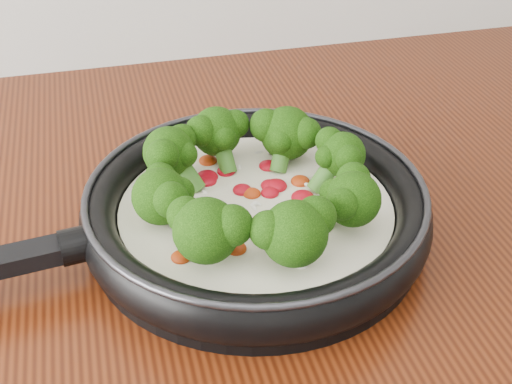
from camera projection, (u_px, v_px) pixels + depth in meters
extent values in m
cylinder|color=black|center=(256.00, 229.00, 0.66)|extent=(0.35, 0.35, 0.01)
torus|color=black|center=(256.00, 209.00, 0.65)|extent=(0.37, 0.37, 0.03)
torus|color=#2D2D33|center=(256.00, 189.00, 0.64)|extent=(0.36, 0.36, 0.01)
cylinder|color=black|center=(78.00, 245.00, 0.60)|extent=(0.03, 0.04, 0.03)
cylinder|color=white|center=(256.00, 215.00, 0.65)|extent=(0.29, 0.29, 0.02)
ellipsoid|color=#A60816|center=(268.00, 166.00, 0.70)|extent=(0.02, 0.02, 0.01)
ellipsoid|color=#A60816|center=(228.00, 217.00, 0.63)|extent=(0.02, 0.02, 0.01)
ellipsoid|color=#AF310B|center=(236.00, 249.00, 0.59)|extent=(0.02, 0.02, 0.01)
ellipsoid|color=#A60816|center=(228.00, 221.00, 0.63)|extent=(0.02, 0.02, 0.01)
ellipsoid|color=#A60816|center=(270.00, 185.00, 0.67)|extent=(0.02, 0.02, 0.01)
ellipsoid|color=#AF310B|center=(181.00, 257.00, 0.58)|extent=(0.02, 0.02, 0.01)
ellipsoid|color=#A60816|center=(186.00, 207.00, 0.64)|extent=(0.03, 0.03, 0.01)
ellipsoid|color=#A60816|center=(270.00, 225.00, 0.62)|extent=(0.02, 0.02, 0.01)
ellipsoid|color=#AF310B|center=(208.00, 161.00, 0.71)|extent=(0.03, 0.03, 0.01)
ellipsoid|color=#A60816|center=(242.00, 190.00, 0.67)|extent=(0.03, 0.03, 0.01)
ellipsoid|color=#A60816|center=(276.00, 186.00, 0.67)|extent=(0.02, 0.02, 0.01)
ellipsoid|color=#AF310B|center=(263.00, 238.00, 0.61)|extent=(0.02, 0.02, 0.01)
ellipsoid|color=#A60816|center=(197.00, 215.00, 0.63)|extent=(0.03, 0.03, 0.01)
ellipsoid|color=#A60816|center=(207.00, 177.00, 0.69)|extent=(0.03, 0.03, 0.01)
ellipsoid|color=#AF310B|center=(262.00, 219.00, 0.63)|extent=(0.02, 0.02, 0.01)
ellipsoid|color=#A60816|center=(273.00, 186.00, 0.67)|extent=(0.02, 0.02, 0.01)
ellipsoid|color=#A60816|center=(303.00, 198.00, 0.66)|extent=(0.03, 0.03, 0.01)
ellipsoid|color=#AF310B|center=(313.00, 225.00, 0.62)|extent=(0.03, 0.03, 0.01)
ellipsoid|color=#A60816|center=(270.00, 193.00, 0.66)|extent=(0.03, 0.03, 0.01)
ellipsoid|color=#A60816|center=(226.00, 171.00, 0.70)|extent=(0.02, 0.02, 0.01)
ellipsoid|color=#AF310B|center=(252.00, 194.00, 0.66)|extent=(0.02, 0.02, 0.01)
ellipsoid|color=#A60816|center=(344.00, 172.00, 0.70)|extent=(0.02, 0.02, 0.01)
ellipsoid|color=#A60816|center=(207.00, 181.00, 0.68)|extent=(0.03, 0.03, 0.01)
ellipsoid|color=#AF310B|center=(300.00, 181.00, 0.68)|extent=(0.02, 0.02, 0.01)
ellipsoid|color=white|center=(259.00, 153.00, 0.73)|extent=(0.01, 0.01, 0.00)
ellipsoid|color=white|center=(301.00, 183.00, 0.68)|extent=(0.01, 0.01, 0.00)
ellipsoid|color=white|center=(302.00, 267.00, 0.57)|extent=(0.01, 0.01, 0.00)
ellipsoid|color=white|center=(240.00, 167.00, 0.71)|extent=(0.01, 0.01, 0.00)
ellipsoid|color=white|center=(188.00, 253.00, 0.59)|extent=(0.01, 0.01, 0.00)
ellipsoid|color=white|center=(306.00, 184.00, 0.67)|extent=(0.01, 0.01, 0.00)
ellipsoid|color=white|center=(257.00, 203.00, 0.65)|extent=(0.01, 0.01, 0.00)
ellipsoid|color=white|center=(231.00, 230.00, 0.61)|extent=(0.01, 0.01, 0.00)
ellipsoid|color=white|center=(246.00, 217.00, 0.63)|extent=(0.01, 0.01, 0.00)
ellipsoid|color=white|center=(207.00, 216.00, 0.63)|extent=(0.01, 0.01, 0.00)
ellipsoid|color=white|center=(204.00, 192.00, 0.67)|extent=(0.01, 0.01, 0.00)
ellipsoid|color=white|center=(247.00, 222.00, 0.63)|extent=(0.01, 0.01, 0.00)
ellipsoid|color=white|center=(203.00, 253.00, 0.59)|extent=(0.01, 0.01, 0.00)
ellipsoid|color=white|center=(270.00, 151.00, 0.73)|extent=(0.01, 0.01, 0.00)
ellipsoid|color=white|center=(360.00, 178.00, 0.69)|extent=(0.01, 0.01, 0.00)
ellipsoid|color=white|center=(280.00, 184.00, 0.68)|extent=(0.01, 0.00, 0.00)
ellipsoid|color=white|center=(300.00, 207.00, 0.64)|extent=(0.01, 0.01, 0.00)
ellipsoid|color=white|center=(280.00, 240.00, 0.61)|extent=(0.01, 0.01, 0.00)
ellipsoid|color=white|center=(255.00, 204.00, 0.65)|extent=(0.01, 0.00, 0.00)
ellipsoid|color=white|center=(192.00, 170.00, 0.70)|extent=(0.01, 0.01, 0.00)
ellipsoid|color=white|center=(221.00, 213.00, 0.64)|extent=(0.01, 0.01, 0.00)
ellipsoid|color=white|center=(254.00, 207.00, 0.64)|extent=(0.01, 0.01, 0.00)
cylinder|color=#4A862C|center=(325.00, 175.00, 0.67)|extent=(0.04, 0.02, 0.04)
sphere|color=black|center=(343.00, 155.00, 0.66)|extent=(0.05, 0.05, 0.04)
sphere|color=black|center=(329.00, 141.00, 0.67)|extent=(0.03, 0.03, 0.03)
sphere|color=black|center=(349.00, 158.00, 0.64)|extent=(0.03, 0.03, 0.03)
sphere|color=black|center=(326.00, 157.00, 0.65)|extent=(0.02, 0.02, 0.02)
cylinder|color=#4A862C|center=(281.00, 156.00, 0.70)|extent=(0.03, 0.04, 0.04)
sphere|color=black|center=(287.00, 133.00, 0.70)|extent=(0.06, 0.06, 0.06)
sphere|color=black|center=(266.00, 125.00, 0.70)|extent=(0.04, 0.04, 0.03)
sphere|color=black|center=(306.00, 133.00, 0.69)|extent=(0.04, 0.04, 0.03)
sphere|color=black|center=(281.00, 140.00, 0.69)|extent=(0.03, 0.03, 0.03)
cylinder|color=#4A862C|center=(224.00, 156.00, 0.70)|extent=(0.02, 0.04, 0.04)
sphere|color=black|center=(217.00, 131.00, 0.70)|extent=(0.06, 0.06, 0.05)
sphere|color=black|center=(201.00, 131.00, 0.68)|extent=(0.04, 0.04, 0.03)
sphere|color=black|center=(235.00, 124.00, 0.70)|extent=(0.03, 0.03, 0.03)
sphere|color=black|center=(224.00, 138.00, 0.68)|extent=(0.03, 0.03, 0.03)
cylinder|color=#4A862C|center=(187.00, 173.00, 0.67)|extent=(0.04, 0.04, 0.04)
sphere|color=black|center=(169.00, 152.00, 0.66)|extent=(0.06, 0.06, 0.05)
sphere|color=black|center=(163.00, 155.00, 0.64)|extent=(0.04, 0.04, 0.03)
sphere|color=black|center=(182.00, 139.00, 0.67)|extent=(0.03, 0.03, 0.03)
sphere|color=black|center=(185.00, 154.00, 0.65)|extent=(0.03, 0.03, 0.03)
cylinder|color=#4A862C|center=(181.00, 208.00, 0.62)|extent=(0.03, 0.02, 0.04)
sphere|color=black|center=(160.00, 197.00, 0.61)|extent=(0.06, 0.06, 0.05)
sphere|color=black|center=(171.00, 200.00, 0.59)|extent=(0.04, 0.04, 0.03)
sphere|color=black|center=(160.00, 179.00, 0.62)|extent=(0.03, 0.03, 0.03)
sphere|color=black|center=(180.00, 191.00, 0.61)|extent=(0.03, 0.03, 0.03)
cylinder|color=#4A862C|center=(218.00, 236.00, 0.58)|extent=(0.04, 0.04, 0.04)
sphere|color=black|center=(206.00, 231.00, 0.56)|extent=(0.06, 0.06, 0.06)
sphere|color=black|center=(232.00, 225.00, 0.55)|extent=(0.04, 0.04, 0.04)
sphere|color=black|center=(186.00, 215.00, 0.57)|extent=(0.04, 0.04, 0.03)
sphere|color=black|center=(217.00, 217.00, 0.57)|extent=(0.03, 0.03, 0.03)
cylinder|color=#4A862C|center=(285.00, 238.00, 0.58)|extent=(0.02, 0.04, 0.04)
sphere|color=black|center=(294.00, 234.00, 0.56)|extent=(0.06, 0.06, 0.06)
sphere|color=black|center=(316.00, 216.00, 0.56)|extent=(0.04, 0.04, 0.04)
sphere|color=black|center=(268.00, 230.00, 0.55)|extent=(0.04, 0.04, 0.03)
sphere|color=black|center=(286.00, 219.00, 0.57)|extent=(0.03, 0.03, 0.03)
cylinder|color=#4A862C|center=(331.00, 211.00, 0.62)|extent=(0.04, 0.04, 0.04)
sphere|color=black|center=(353.00, 199.00, 0.60)|extent=(0.06, 0.06, 0.05)
sphere|color=black|center=(353.00, 179.00, 0.61)|extent=(0.03, 0.03, 0.03)
sphere|color=black|center=(342.00, 204.00, 0.58)|extent=(0.03, 0.03, 0.03)
sphere|color=black|center=(333.00, 193.00, 0.60)|extent=(0.03, 0.03, 0.03)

